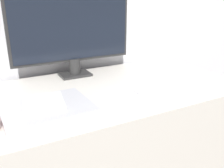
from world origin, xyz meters
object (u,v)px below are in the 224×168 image
Objects in this scene: monitor at (72,25)px; keyboard at (164,86)px; laptop at (47,108)px; ereader at (43,102)px.

monitor is 0.52m from keyboard.
keyboard is (0.29, -0.36, -0.25)m from monitor.
monitor reaches higher than laptop.
keyboard is 0.53m from ereader.
keyboard is at bearing -0.63° from laptop.
laptop reaches higher than keyboard.
keyboard is 0.95× the size of laptop.
ereader is at bearing 102.35° from laptop.
laptop is (-0.23, -0.35, -0.24)m from monitor.
monitor is 2.02× the size of keyboard.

